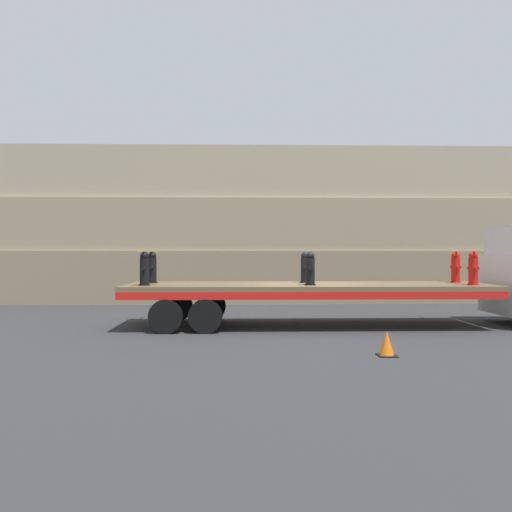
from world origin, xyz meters
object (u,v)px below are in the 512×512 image
at_px(traffic_cone, 387,344).
at_px(flatbed_trailer, 284,291).
at_px(fire_hydrant_black_far_1, 305,268).
at_px(fire_hydrant_red_far_2, 456,267).
at_px(fire_hydrant_black_near_1, 310,269).
at_px(fire_hydrant_red_near_2, 473,269).
at_px(fire_hydrant_black_far_0, 152,268).
at_px(fire_hydrant_black_near_0, 144,269).

bearing_deg(traffic_cone, flatbed_trailer, 112.55).
height_order(fire_hydrant_black_far_1, fire_hydrant_red_far_2, same).
bearing_deg(fire_hydrant_black_near_1, fire_hydrant_red_near_2, 0.00).
xyz_separation_m(fire_hydrant_black_far_0, traffic_cone, (5.54, -4.70, -1.40)).
bearing_deg(fire_hydrant_red_far_2, fire_hydrant_black_near_1, -165.81).
distance_m(fire_hydrant_black_near_1, fire_hydrant_black_far_1, 1.13).
height_order(flatbed_trailer, fire_hydrant_black_far_1, fire_hydrant_black_far_1).
distance_m(flatbed_trailer, fire_hydrant_red_near_2, 5.20).
relative_size(fire_hydrant_black_far_1, fire_hydrant_red_near_2, 1.00).
bearing_deg(fire_hydrant_black_near_0, fire_hydrant_red_far_2, 7.21).
xyz_separation_m(fire_hydrant_red_far_2, traffic_cone, (-3.41, -4.70, -1.40)).
bearing_deg(flatbed_trailer, traffic_cone, -67.45).
bearing_deg(flatbed_trailer, fire_hydrant_black_far_1, 40.88).
relative_size(flatbed_trailer, fire_hydrant_black_far_0, 11.14).
relative_size(fire_hydrant_black_far_0, fire_hydrant_red_near_2, 1.00).
bearing_deg(fire_hydrant_black_near_1, fire_hydrant_black_near_0, 180.00).
height_order(fire_hydrant_black_near_0, fire_hydrant_black_far_1, same).
distance_m(fire_hydrant_black_near_0, fire_hydrant_red_near_2, 8.95).
xyz_separation_m(fire_hydrant_black_far_0, fire_hydrant_red_far_2, (8.95, 0.00, 0.00)).
relative_size(fire_hydrant_black_near_1, traffic_cone, 1.83).
bearing_deg(flatbed_trailer, fire_hydrant_black_near_1, -40.88).
bearing_deg(fire_hydrant_black_far_1, flatbed_trailer, -139.12).
xyz_separation_m(fire_hydrant_black_far_1, fire_hydrant_red_near_2, (4.48, -1.13, 0.00)).
bearing_deg(fire_hydrant_red_near_2, fire_hydrant_black_far_1, 165.81).
height_order(flatbed_trailer, fire_hydrant_red_near_2, fire_hydrant_red_near_2).
height_order(fire_hydrant_black_far_0, fire_hydrant_black_far_1, same).
bearing_deg(fire_hydrant_black_near_1, flatbed_trailer, 139.12).
distance_m(flatbed_trailer, fire_hydrant_red_far_2, 5.20).
distance_m(flatbed_trailer, traffic_cone, 4.54).
relative_size(fire_hydrant_black_near_0, fire_hydrant_red_near_2, 1.00).
distance_m(fire_hydrant_black_near_0, fire_hydrant_black_far_0, 1.13).
xyz_separation_m(fire_hydrant_black_near_0, fire_hydrant_black_near_1, (4.48, 0.00, 0.00)).
relative_size(fire_hydrant_black_far_0, fire_hydrant_black_near_1, 1.00).
bearing_deg(fire_hydrant_red_far_2, fire_hydrant_red_near_2, -90.00).
relative_size(fire_hydrant_black_far_0, fire_hydrant_black_far_1, 1.00).
xyz_separation_m(fire_hydrant_black_near_0, traffic_cone, (5.54, -3.57, -1.40)).
xyz_separation_m(flatbed_trailer, fire_hydrant_red_near_2, (5.13, -0.57, 0.66)).
distance_m(fire_hydrant_black_near_0, traffic_cone, 6.74).
height_order(fire_hydrant_red_near_2, fire_hydrant_red_far_2, same).
bearing_deg(fire_hydrant_red_near_2, fire_hydrant_black_near_1, 180.00).
bearing_deg(fire_hydrant_black_far_1, fire_hydrant_black_far_0, 180.00).
height_order(fire_hydrant_black_far_0, traffic_cone, fire_hydrant_black_far_0).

